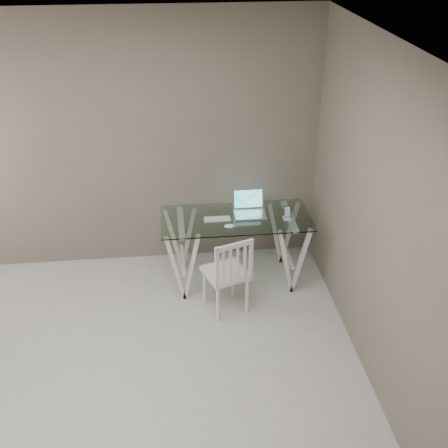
% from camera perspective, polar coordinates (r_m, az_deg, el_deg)
% --- Properties ---
extents(room, '(4.50, 4.52, 2.71)m').
position_cam_1_polar(room, '(3.68, -12.91, 0.41)').
color(room, '#BBB9B3').
rests_on(room, ground).
extents(desk, '(1.50, 0.70, 0.75)m').
position_cam_1_polar(desk, '(5.81, 1.15, -2.48)').
color(desk, silver).
rests_on(desk, ground).
extents(chair, '(0.49, 0.49, 0.84)m').
position_cam_1_polar(chair, '(5.30, 0.49, -4.89)').
color(chair, white).
rests_on(chair, ground).
extents(laptop, '(0.32, 0.28, 0.22)m').
position_cam_1_polar(laptop, '(5.70, 2.58, 1.67)').
color(laptop, silver).
rests_on(laptop, desk).
extents(keyboard, '(0.28, 0.12, 0.01)m').
position_cam_1_polar(keyboard, '(5.59, -0.70, 0.50)').
color(keyboard, silver).
rests_on(keyboard, desk).
extents(mouse, '(0.11, 0.06, 0.03)m').
position_cam_1_polar(mouse, '(5.44, 0.56, -0.21)').
color(mouse, white).
rests_on(mouse, desk).
extents(phone_dock, '(0.07, 0.07, 0.14)m').
position_cam_1_polar(phone_dock, '(5.62, 6.42, 0.88)').
color(phone_dock, white).
rests_on(phone_dock, desk).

